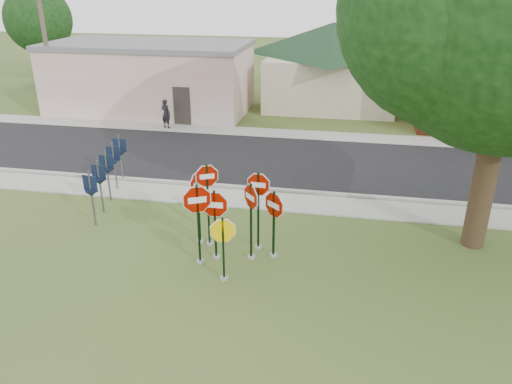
% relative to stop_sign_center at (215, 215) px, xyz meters
% --- Properties ---
extents(ground, '(120.00, 120.00, 0.00)m').
position_rel_stop_sign_center_xyz_m(ground, '(0.34, -1.16, -1.44)').
color(ground, '#375720').
rests_on(ground, ground).
extents(sidewalk_near, '(60.00, 1.60, 0.06)m').
position_rel_stop_sign_center_xyz_m(sidewalk_near, '(0.34, 4.34, -1.41)').
color(sidewalk_near, '#999991').
rests_on(sidewalk_near, ground).
extents(road, '(60.00, 7.00, 0.04)m').
position_rel_stop_sign_center_xyz_m(road, '(0.34, 8.84, -1.42)').
color(road, black).
rests_on(road, ground).
extents(sidewalk_far, '(60.00, 1.60, 0.06)m').
position_rel_stop_sign_center_xyz_m(sidewalk_far, '(0.34, 13.14, -1.41)').
color(sidewalk_far, '#999991').
rests_on(sidewalk_far, ground).
extents(curb, '(60.00, 0.20, 0.14)m').
position_rel_stop_sign_center_xyz_m(curb, '(0.34, 5.34, -1.37)').
color(curb, '#999991').
rests_on(curb, ground).
extents(stop_sign_center, '(1.12, 0.24, 2.35)m').
position_rel_stop_sign_center_xyz_m(stop_sign_center, '(0.00, 0.00, 0.00)').
color(stop_sign_center, gray).
rests_on(stop_sign_center, ground).
extents(stop_sign_yellow, '(0.95, 0.30, 2.04)m').
position_rel_stop_sign_center_xyz_m(stop_sign_yellow, '(0.52, -1.10, -0.25)').
color(stop_sign_yellow, gray).
rests_on(stop_sign_yellow, ground).
extents(stop_sign_left, '(1.03, 0.55, 2.64)m').
position_rel_stop_sign_center_xyz_m(stop_sign_left, '(-0.41, -0.35, 0.22)').
color(stop_sign_left, gray).
rests_on(stop_sign_left, ground).
extents(stop_sign_right, '(0.68, 0.79, 2.56)m').
position_rel_stop_sign_center_xyz_m(stop_sign_right, '(1.05, 0.17, 0.14)').
color(stop_sign_right, gray).
rests_on(stop_sign_right, ground).
extents(stop_sign_back_right, '(0.99, 0.24, 2.67)m').
position_rel_stop_sign_center_xyz_m(stop_sign_back_right, '(1.15, 0.81, 0.21)').
color(stop_sign_back_right, gray).
rests_on(stop_sign_back_right, ground).
extents(stop_sign_back_left, '(0.88, 0.45, 2.84)m').
position_rel_stop_sign_center_xyz_m(stop_sign_back_left, '(-0.42, 0.76, 0.32)').
color(stop_sign_back_left, gray).
rests_on(stop_sign_back_left, ground).
extents(stop_sign_far_right, '(0.84, 0.71, 2.27)m').
position_rel_stop_sign_center_xyz_m(stop_sign_far_right, '(1.69, 0.42, -0.06)').
color(stop_sign_far_right, gray).
rests_on(stop_sign_far_right, ground).
extents(stop_sign_far_left, '(0.33, 0.98, 2.56)m').
position_rel_stop_sign_center_xyz_m(stop_sign_far_left, '(-0.76, 0.84, 0.14)').
color(stop_sign_far_left, gray).
rests_on(stop_sign_far_left, ground).
extents(route_sign_row, '(1.43, 4.63, 2.00)m').
position_rel_stop_sign_center_xyz_m(route_sign_row, '(-5.06, 3.34, -0.21)').
color(route_sign_row, '#59595E').
rests_on(route_sign_row, ground).
extents(building_stucco, '(12.20, 6.20, 4.20)m').
position_rel_stop_sign_center_xyz_m(building_stucco, '(-8.66, 16.84, 0.71)').
color(building_stucco, silver).
rests_on(building_stucco, ground).
extents(building_house, '(11.60, 11.60, 6.20)m').
position_rel_stop_sign_center_xyz_m(building_house, '(2.35, 20.84, 2.21)').
color(building_house, beige).
rests_on(building_house, ground).
extents(building_brick, '(10.20, 6.20, 4.75)m').
position_rel_stop_sign_center_xyz_m(building_brick, '(12.34, 17.34, 0.97)').
color(building_brick, maroon).
rests_on(building_brick, ground).
extents(utility_pole_near, '(2.20, 0.26, 9.50)m').
position_rel_stop_sign_center_xyz_m(utility_pole_near, '(-13.66, 14.04, 3.53)').
color(utility_pole_near, '#493B31').
rests_on(utility_pole_near, ground).
extents(bg_tree_left, '(4.90, 4.90, 7.35)m').
position_rel_stop_sign_center_xyz_m(bg_tree_left, '(-19.66, 22.84, 3.44)').
color(bg_tree_left, '#2E2114').
rests_on(bg_tree_left, ground).
extents(pedestrian, '(0.68, 0.56, 1.61)m').
position_rel_stop_sign_center_xyz_m(pedestrian, '(-6.33, 13.00, -0.57)').
color(pedestrian, black).
rests_on(pedestrian, sidewalk_far).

